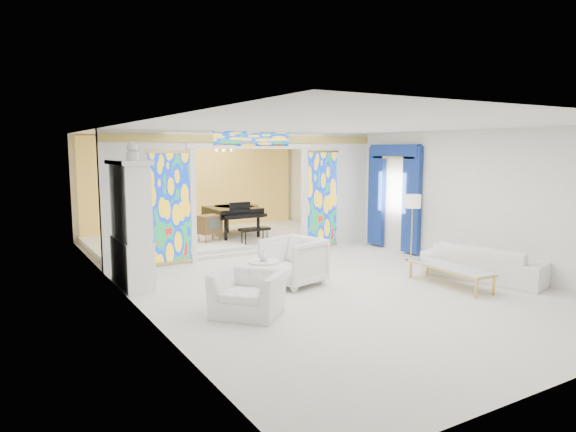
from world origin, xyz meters
TOP-DOWN VIEW (x-y plane):
  - floor at (0.00, 0.00)m, footprint 12.00×12.00m
  - ceiling at (0.00, 0.00)m, footprint 7.00×12.00m
  - wall_back at (0.00, 6.00)m, footprint 7.00×0.02m
  - wall_left at (-3.50, 0.00)m, footprint 0.02×12.00m
  - wall_right at (3.50, 0.00)m, footprint 0.02×12.00m
  - partition_wall at (0.00, 2.00)m, footprint 7.00×0.22m
  - stained_glass_left at (-2.03, 1.89)m, footprint 0.90×0.04m
  - stained_glass_right at (2.03, 1.89)m, footprint 0.90×0.04m
  - stained_glass_transom at (0.00, 1.89)m, footprint 2.00×0.04m
  - alcove_platform at (0.00, 4.10)m, footprint 6.80×3.80m
  - gold_curtain_back at (0.00, 5.88)m, footprint 6.70×0.10m
  - chandelier at (0.20, 4.00)m, footprint 0.48×0.48m
  - blue_drapes at (3.40, 0.70)m, footprint 0.14×1.85m
  - china_cabinet at (-3.22, 0.60)m, footprint 0.56×1.46m
  - armchair_left at (-2.09, -2.06)m, footprint 1.40×1.40m
  - armchair_right at (-0.56, -0.91)m, footprint 1.21×1.19m
  - sofa at (2.95, -2.48)m, footprint 1.53×2.51m
  - side_table at (-1.48, -1.44)m, footprint 0.67×0.67m
  - vase at (-1.48, -1.44)m, footprint 0.20×0.20m
  - coffee_table at (1.94, -2.51)m, footprint 0.59×1.77m
  - floor_lamp at (2.89, -0.50)m, footprint 0.49×0.49m
  - grand_piano at (0.50, 3.99)m, footprint 1.56×2.45m
  - tv_console at (-0.53, 3.38)m, footprint 0.69×0.56m

SIDE VIEW (x-z plane):
  - floor at x=0.00m, z-range 0.00..0.00m
  - alcove_platform at x=0.00m, z-range 0.00..0.18m
  - sofa at x=2.95m, z-range 0.00..0.68m
  - armchair_left at x=-2.09m, z-range 0.00..0.69m
  - coffee_table at x=1.94m, z-range 0.16..0.55m
  - side_table at x=-1.48m, z-range 0.10..0.78m
  - armchair_right at x=-0.56m, z-range 0.00..0.91m
  - tv_console at x=-0.53m, z-range 0.28..0.98m
  - vase at x=-1.48m, z-range 0.68..0.85m
  - grand_piano at x=0.50m, z-range 0.35..1.33m
  - china_cabinet at x=-3.22m, z-range -0.19..2.53m
  - stained_glass_left at x=-2.03m, z-range 0.10..2.50m
  - stained_glass_right at x=2.03m, z-range 0.10..2.50m
  - floor_lamp at x=2.89m, z-range 0.55..2.10m
  - wall_back at x=0.00m, z-range 0.00..3.00m
  - wall_left at x=-3.50m, z-range 0.00..3.00m
  - wall_right at x=3.50m, z-range 0.00..3.00m
  - gold_curtain_back at x=0.00m, z-range 0.05..2.95m
  - blue_drapes at x=3.40m, z-range 0.25..2.90m
  - partition_wall at x=0.00m, z-range 0.15..3.15m
  - chandelier at x=0.20m, z-range 2.40..2.70m
  - stained_glass_transom at x=0.00m, z-range 2.65..2.99m
  - ceiling at x=0.00m, z-range 2.99..3.01m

